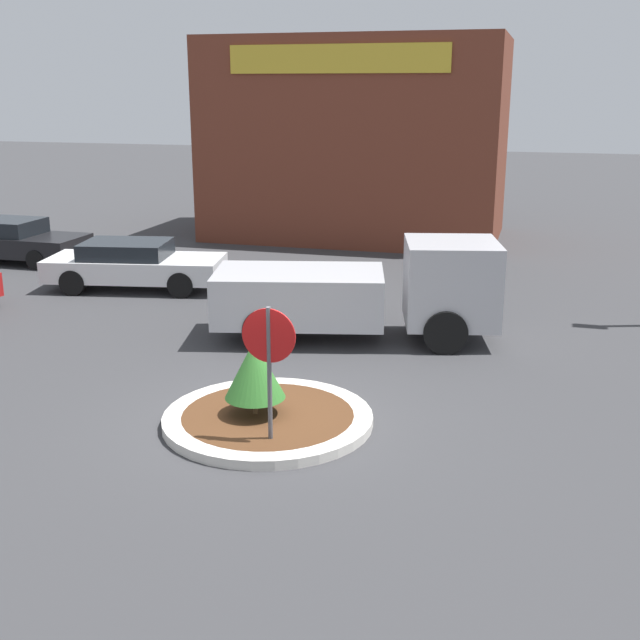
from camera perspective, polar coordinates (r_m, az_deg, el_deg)
ground_plane at (r=13.38m, az=-3.71°, el=-7.34°), size 120.00×120.00×0.00m
traffic_island at (r=13.35m, az=-3.72°, el=-7.02°), size 3.47×3.47×0.16m
stop_sign at (r=11.93m, az=-3.65°, el=-2.20°), size 0.83×0.07×2.25m
island_shrub at (r=13.06m, az=-4.67°, el=-3.50°), size 1.00×1.00×1.27m
utility_truck at (r=17.44m, az=3.34°, el=2.08°), size 6.38×3.36×2.19m
storefront_building at (r=29.85m, az=2.68°, el=12.72°), size 10.39×6.07×7.02m
parked_sedan_white at (r=22.54m, az=-13.11°, el=3.90°), size 4.99×2.71×1.31m
parked_sedan_black at (r=27.31m, az=-21.23°, el=5.32°), size 4.80×1.95×1.34m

